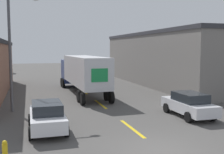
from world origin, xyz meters
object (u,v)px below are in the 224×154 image
Objects in this scene: semi_truck at (82,71)px; street_lamp at (13,45)px; fire_hydrant at (5,150)px; parked_car_right_near at (189,104)px; parked_car_left_near at (47,116)px.

street_lamp reaches higher than semi_truck.
parked_car_right_near is at bearing 21.51° from fire_hydrant.
parked_car_left_near is 5.52× the size of fire_hydrant.
parked_car_right_near and parked_car_left_near have the same top height.
fire_hydrant is (-11.26, -4.44, -0.42)m from parked_car_right_near.
street_lamp reaches higher than parked_car_left_near.
street_lamp is (-6.17, -6.70, 2.50)m from semi_truck.
parked_car_right_near is at bearing -67.92° from semi_truck.
street_lamp is (-11.25, 5.05, 3.96)m from parked_car_right_near.
parked_car_right_near is (5.08, -11.75, -1.46)m from semi_truck.
semi_truck is 3.04× the size of parked_car_right_near.
parked_car_right_near is 1.00× the size of parked_car_left_near.
semi_truck is 9.44m from street_lamp.
street_lamp is at bearing 155.82° from parked_car_right_near.
semi_truck is at bearing 71.04° from parked_car_left_near.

